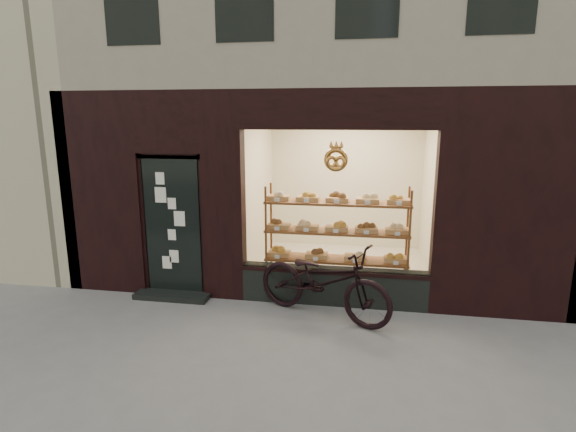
# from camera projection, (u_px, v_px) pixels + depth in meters

# --- Properties ---
(ground) EXTENTS (90.00, 90.00, 0.00)m
(ground) POSITION_uv_depth(u_px,v_px,m) (276.00, 381.00, 4.73)
(ground) COLOR slate
(display_shelf) EXTENTS (2.20, 0.45, 1.70)m
(display_shelf) POSITION_uv_depth(u_px,v_px,m) (336.00, 239.00, 6.92)
(display_shelf) COLOR #5A3614
(display_shelf) RESTS_ON ground
(bicycle) EXTENTS (2.13, 1.43, 1.06)m
(bicycle) POSITION_uv_depth(u_px,v_px,m) (323.00, 281.00, 6.14)
(bicycle) COLOR black
(bicycle) RESTS_ON ground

